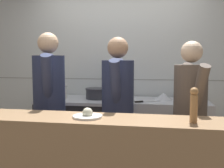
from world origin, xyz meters
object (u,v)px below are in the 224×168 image
object	(u,v)px
chef_head_cook	(49,102)
chef_line	(190,113)
mixing_bowl_steel	(163,96)
stock_pot	(56,92)
plated_dish_main	(87,115)
oven_range	(77,130)
pepper_mill	(194,104)
sauce_pot	(97,93)
chef_sous	(118,107)
chefs_knife	(145,102)

from	to	relation	value
chef_head_cook	chef_line	world-z (taller)	chef_head_cook
mixing_bowl_steel	stock_pot	bearing A→B (deg)	-175.47
plated_dish_main	mixing_bowl_steel	bearing A→B (deg)	65.21
oven_range	pepper_mill	size ratio (longest dim) A/B	3.63
stock_pot	chef_line	world-z (taller)	chef_line
sauce_pot	chef_head_cook	world-z (taller)	chef_head_cook
oven_range	plated_dish_main	world-z (taller)	plated_dish_main
mixing_bowl_steel	plated_dish_main	world-z (taller)	plated_dish_main
sauce_pot	chef_sous	distance (m)	0.84
chef_sous	stock_pot	bearing A→B (deg)	142.97
mixing_bowl_steel	chefs_knife	distance (m)	0.33
oven_range	chef_head_cook	xyz separation A→B (m)	(-0.10, -0.70, 0.52)
sauce_pot	plated_dish_main	xyz separation A→B (m)	(0.23, -1.39, -0.00)
mixing_bowl_steel	chef_line	size ratio (longest dim) A/B	0.15
oven_range	sauce_pot	bearing A→B (deg)	5.28
chefs_knife	plated_dish_main	distance (m)	1.26
stock_pot	sauce_pot	bearing A→B (deg)	7.76
stock_pot	chef_sous	world-z (taller)	chef_sous
chefs_knife	chef_line	distance (m)	0.75
pepper_mill	chef_line	world-z (taller)	chef_line
oven_range	chef_head_cook	size ratio (longest dim) A/B	0.58
mixing_bowl_steel	plated_dish_main	bearing A→B (deg)	-114.79
oven_range	mixing_bowl_steel	world-z (taller)	mixing_bowl_steel
oven_range	pepper_mill	bearing A→B (deg)	-45.36
chef_head_cook	chef_sous	size ratio (longest dim) A/B	1.04
oven_range	plated_dish_main	size ratio (longest dim) A/B	4.00
pepper_mill	mixing_bowl_steel	bearing A→B (deg)	97.74
oven_range	pepper_mill	distance (m)	2.07
sauce_pot	chef_sous	bearing A→B (deg)	-61.87
stock_pot	chefs_knife	bearing A→B (deg)	-5.60
mixing_bowl_steel	chefs_knife	size ratio (longest dim) A/B	0.76
plated_dish_main	chef_line	xyz separation A→B (m)	(0.91, 0.61, -0.07)
pepper_mill	oven_range	bearing A→B (deg)	134.64
chef_sous	mixing_bowl_steel	bearing A→B (deg)	54.84
oven_range	stock_pot	distance (m)	0.62
oven_range	stock_pot	xyz separation A→B (m)	(-0.28, -0.05, 0.55)
sauce_pot	chefs_knife	size ratio (longest dim) A/B	1.04
pepper_mill	chefs_knife	bearing A→B (deg)	109.24
chefs_knife	chef_head_cook	world-z (taller)	chef_head_cook
oven_range	plated_dish_main	bearing A→B (deg)	-69.01
oven_range	stock_pot	world-z (taller)	stock_pot
sauce_pot	pepper_mill	xyz separation A→B (m)	(1.09, -1.42, 0.12)
chefs_knife	plated_dish_main	size ratio (longest dim) A/B	1.29
stock_pot	chef_head_cook	bearing A→B (deg)	-74.28
plated_dish_main	chef_head_cook	bearing A→B (deg)	133.28
chefs_knife	oven_range	bearing A→B (deg)	169.75
mixing_bowl_steel	chef_line	xyz separation A→B (m)	(0.25, -0.81, -0.05)
sauce_pot	plated_dish_main	world-z (taller)	sauce_pot
mixing_bowl_steel	chef_head_cook	world-z (taller)	chef_head_cook
sauce_pot	chefs_knife	bearing A→B (deg)	-16.67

